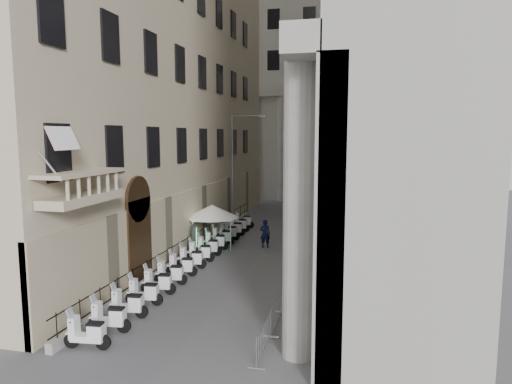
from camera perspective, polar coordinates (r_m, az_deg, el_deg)
left_building at (r=35.23m, az=-11.09°, el=22.42°), size 5.00×36.00×34.00m
far_building at (r=57.87m, az=7.19°, el=14.43°), size 22.00×10.00×30.00m
iron_fence at (r=30.05m, az=-7.85°, el=-7.67°), size 0.30×28.00×1.40m
blue_awning at (r=35.95m, az=9.64°, el=-5.23°), size 1.60×3.00×3.00m
flag at (r=19.03m, az=-21.82°, el=-17.15°), size 1.00×1.40×8.20m
scooter_0 at (r=18.42m, az=-20.23°, el=-17.92°), size 1.45×0.70×1.50m
scooter_1 at (r=19.54m, az=-17.77°, el=-16.31°), size 1.45×0.70×1.50m
scooter_2 at (r=20.70m, az=-15.62°, el=-14.86°), size 1.45×0.70×1.50m
scooter_3 at (r=21.90m, az=-13.73°, el=-13.55°), size 1.45×0.70×1.50m
scooter_4 at (r=23.13m, az=-12.05°, el=-12.36°), size 1.45×0.70×1.50m
scooter_5 at (r=24.38m, az=-10.55°, el=-11.28°), size 1.45×0.70×1.50m
scooter_6 at (r=25.66m, az=-9.22°, el=-10.31°), size 1.45×0.70×1.50m
scooter_7 at (r=26.95m, az=-8.01°, el=-9.42°), size 1.45×0.70×1.50m
scooter_8 at (r=28.27m, az=-6.93°, el=-8.61°), size 1.45×0.70×1.50m
scooter_9 at (r=29.59m, az=-5.94°, el=-7.87°), size 1.45×0.70×1.50m
scooter_10 at (r=30.93m, az=-5.05°, el=-7.20°), size 1.45×0.70×1.50m
scooter_11 at (r=32.28m, az=-4.23°, el=-6.57°), size 1.45×0.70×1.50m
scooter_12 at (r=33.64m, az=-3.47°, el=-6.00°), size 1.45×0.70×1.50m
scooter_13 at (r=35.01m, az=-2.78°, el=-5.47°), size 1.45×0.70×1.50m
scooter_14 at (r=36.38m, az=-2.14°, el=-4.98°), size 1.45×0.70×1.50m
scooter_15 at (r=37.76m, az=-1.55°, el=-4.53°), size 1.45×0.70×1.50m
barrier_0 at (r=17.14m, az=1.01°, el=-19.43°), size 0.60×2.40×1.10m
barrier_1 at (r=19.36m, az=2.65°, el=-16.18°), size 0.60×2.40×1.10m
barrier_2 at (r=21.65m, az=3.91°, el=-13.60°), size 0.60×2.40×1.10m
barrier_3 at (r=23.97m, az=4.90°, el=-11.51°), size 0.60×2.40×1.10m
barrier_4 at (r=26.33m, az=5.71°, el=-9.79°), size 0.60×2.40×1.10m
barrier_5 at (r=28.71m, az=6.38°, el=-8.35°), size 0.60×2.40×1.10m
barrier_6 at (r=31.11m, az=6.94°, el=-7.14°), size 0.60×2.40×1.10m
barrier_7 at (r=33.53m, az=7.42°, el=-6.09°), size 0.60×2.40×1.10m
security_tent at (r=31.06m, az=-4.96°, el=-2.57°), size 3.56×3.56×2.89m
street_lamp at (r=37.29m, az=-2.41°, el=3.94°), size 3.00×0.43×9.21m
info_kiosk at (r=29.73m, az=-7.72°, el=-5.92°), size 0.55×0.93×1.90m
pedestrian_a at (r=31.18m, az=1.15°, el=-5.23°), size 0.71×0.46×1.93m
pedestrian_b at (r=43.16m, az=8.78°, el=-2.08°), size 0.95×0.92×1.54m
pedestrian_c at (r=43.08m, az=5.49°, el=-1.94°), size 0.97×0.80×1.70m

